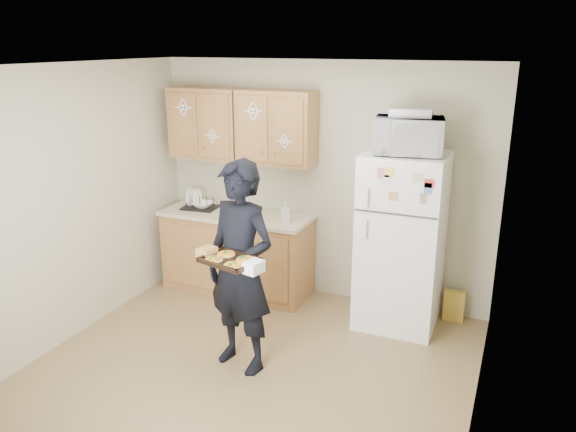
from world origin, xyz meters
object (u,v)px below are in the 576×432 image
at_px(refrigerator, 401,241).
at_px(microwave, 409,136).
at_px(person, 240,268).
at_px(dish_rack, 200,202).
at_px(baking_tray, 230,261).

relative_size(refrigerator, microwave, 2.85).
xyz_separation_m(refrigerator, person, (-1.05, -1.29, 0.05)).
distance_m(microwave, dish_rack, 2.44).
bearing_deg(baking_tray, refrigerator, 71.28).
bearing_deg(baking_tray, microwave, 70.04).
relative_size(refrigerator, baking_tray, 4.11).
bearing_deg(microwave, person, -140.92).
distance_m(person, microwave, 1.90).
height_order(person, baking_tray, person).
bearing_deg(refrigerator, dish_rack, 178.80).
height_order(refrigerator, microwave, microwave).
bearing_deg(dish_rack, microwave, -2.45).
xyz_separation_m(microwave, dish_rack, (-2.27, 0.10, -0.89)).
bearing_deg(refrigerator, baking_tray, -121.80).
bearing_deg(person, dish_rack, 145.22).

